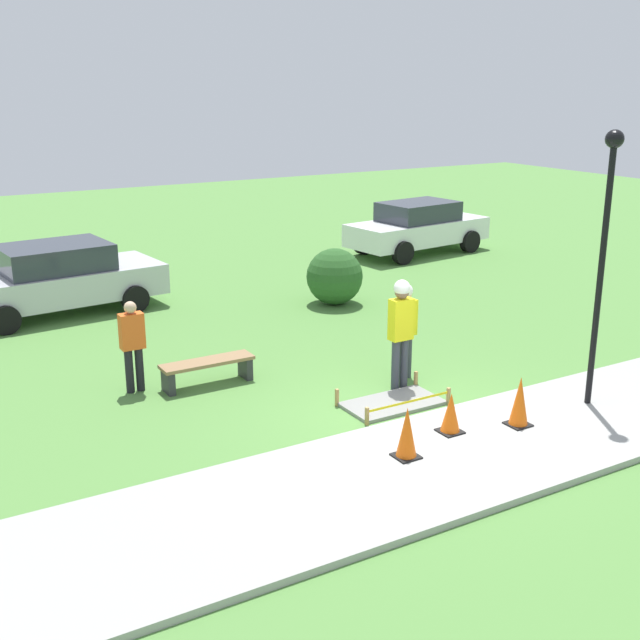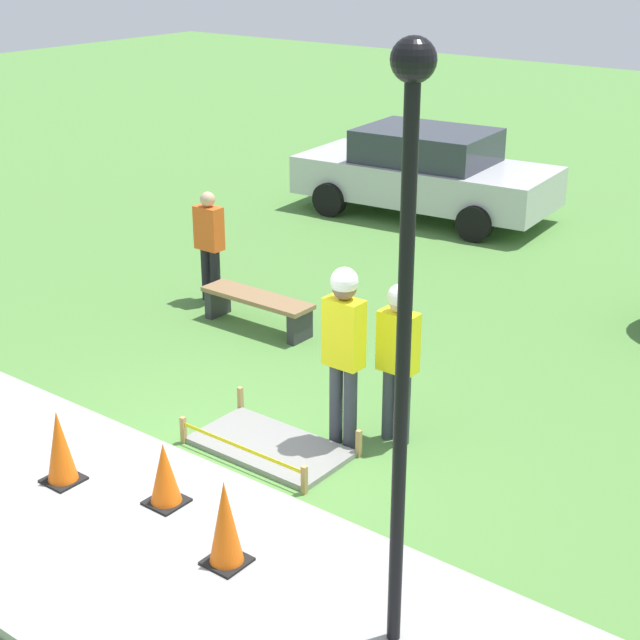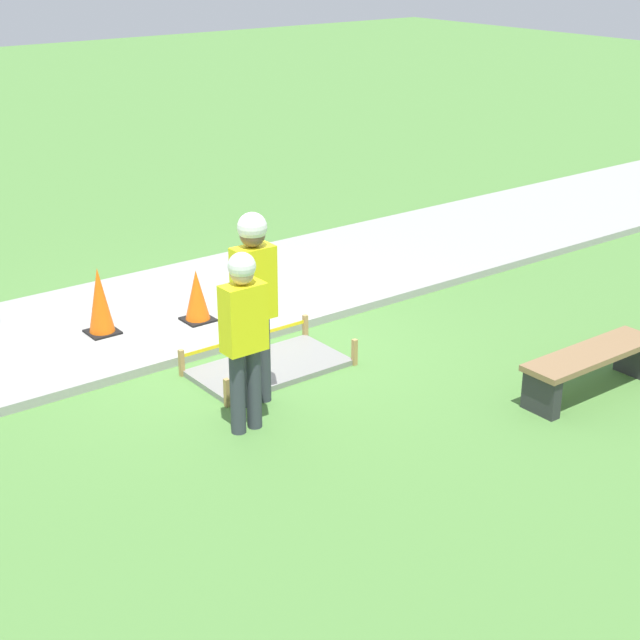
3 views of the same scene
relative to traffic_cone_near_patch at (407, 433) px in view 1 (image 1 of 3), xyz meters
The scene contains 14 objects.
ground_plane 1.52m from the traffic_cone_near_patch, 50.27° to the left, with size 60.00×60.00×0.00m, color #51843D.
sidewalk 1.05m from the traffic_cone_near_patch, 15.99° to the right, with size 28.00×2.76×0.10m.
wet_concrete_patch 2.13m from the traffic_cone_near_patch, 59.58° to the left, with size 1.66×0.93×0.29m.
traffic_cone_near_patch is the anchor object (origin of this frame).
traffic_cone_far_patch 1.11m from the traffic_cone_near_patch, 17.57° to the left, with size 0.34×0.34×0.62m.
traffic_cone_sidewalk_edge 2.11m from the traffic_cone_near_patch, ahead, with size 0.34×0.34×0.78m.
park_bench 4.36m from the traffic_cone_near_patch, 105.97° to the left, with size 1.65×0.44×0.46m.
worker_supervisor 3.42m from the traffic_cone_near_patch, 54.43° to the left, with size 0.40×0.25×1.74m.
worker_assistant 2.92m from the traffic_cone_near_patch, 56.00° to the left, with size 0.40×0.28×1.94m.
bystander_in_orange_shirt 5.15m from the traffic_cone_near_patch, 117.66° to the left, with size 0.40×0.22×1.60m.
lamppost_near 4.44m from the traffic_cone_near_patch, ahead, with size 0.28×0.28×4.33m.
parked_car_silver 10.46m from the traffic_cone_near_patch, 102.97° to the left, with size 4.83×2.51×1.59m.
parked_car_white 14.25m from the traffic_cone_near_patch, 52.24° to the left, with size 4.71×2.38×1.58m.
shrub_rounded_near 8.35m from the traffic_cone_near_patch, 65.33° to the left, with size 1.34×1.34×1.34m.
Camera 1 is at (-7.10, -9.23, 5.13)m, focal length 45.00 mm.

